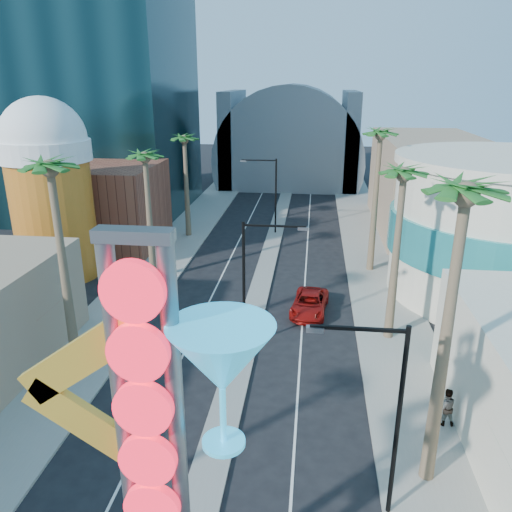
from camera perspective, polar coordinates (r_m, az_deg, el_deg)
The scene contains 20 objects.
sidewalk_west at distance 46.88m, azimuth -10.34°, elevation -0.17°, with size 5.00×100.00×0.15m, color gray.
sidewalk_east at distance 45.26m, azimuth 13.36°, elevation -1.12°, with size 5.00×100.00×0.15m, color gray.
median at distance 47.90m, azimuth 1.64°, elevation 0.58°, with size 1.60×84.00×0.15m, color gray.
brick_filler_west at distance 50.68m, azimuth -16.72°, elevation 5.44°, with size 10.00×10.00×8.00m, color brown.
filler_east at distance 57.44m, azimuth 18.90°, elevation 7.83°, with size 10.00×20.00×10.00m, color #9F8267.
beer_mug at distance 43.32m, azimuth -22.52°, elevation 7.70°, with size 7.00×7.00×14.50m.
turquoise_building at distance 41.05m, azimuth 26.54°, elevation 2.79°, with size 16.60×16.60×10.60m.
canopy at distance 80.03m, azimuth 3.90°, elevation 11.37°, with size 22.00×16.00×22.00m.
neon_sign at distance 13.45m, azimuth -8.57°, elevation -19.02°, with size 6.53×2.60×12.55m.
streetlight_0 at distance 29.38m, azimuth -0.35°, elevation -1.94°, with size 3.79×0.25×8.00m.
streetlight_1 at distance 52.44m, azimuth 1.68°, elevation 7.70°, with size 3.79×0.25×8.00m.
streetlight_2 at distance 18.81m, azimuth 14.62°, elevation -16.27°, with size 3.45×0.25×8.00m.
palm_1 at distance 26.92m, azimuth -22.31°, elevation 7.79°, with size 2.40×2.40×12.70m.
palm_2 at distance 39.79m, azimuth -12.53°, elevation 10.19°, with size 2.40×2.40×11.20m.
palm_3 at distance 51.17m, azimuth -8.17°, elevation 12.45°, with size 2.40×2.40×11.20m.
palm_5 at distance 18.40m, azimuth 22.60°, elevation 4.27°, with size 2.40×2.40×13.20m.
palm_6 at distance 30.12m, azimuth 16.45°, elevation 7.82°, with size 2.40×2.40×11.70m.
palm_7 at distance 41.72m, azimuth 13.98°, elevation 12.36°, with size 2.40×2.40×12.70m.
red_pickup at distance 35.56m, azimuth 6.14°, elevation -5.41°, with size 2.34×5.07×1.41m, color #9F0F0C.
pedestrian_b at distance 26.10m, azimuth 20.88°, elevation -15.81°, with size 0.92×0.72×1.89m, color gray.
Camera 1 is at (3.91, -7.13, 15.65)m, focal length 35.00 mm.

